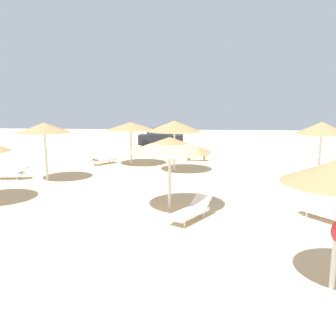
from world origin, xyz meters
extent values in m
plane|color=beige|center=(0.00, 0.00, 0.00)|extent=(80.00, 80.00, 0.00)
cylinder|color=silver|center=(0.24, 0.99, 1.15)|extent=(0.12, 0.12, 2.29)
cone|color=#9E7A4C|center=(0.24, 0.99, 2.47)|extent=(3.07, 3.07, 0.55)
cylinder|color=silver|center=(-6.53, 5.38, 1.29)|extent=(0.12, 0.12, 2.58)
cone|color=#9E7A4C|center=(-6.53, 5.38, 2.73)|extent=(2.67, 2.67, 0.50)
cylinder|color=silver|center=(-3.05, 10.26, 1.18)|extent=(0.12, 0.12, 2.37)
cone|color=#9E7A4C|center=(-3.05, 10.26, 2.51)|extent=(3.13, 3.13, 0.49)
cylinder|color=silver|center=(7.77, 7.37, 1.22)|extent=(0.12, 0.12, 2.44)
cone|color=#9E7A4C|center=(7.77, 7.37, 2.66)|extent=(2.75, 2.75, 0.65)
cylinder|color=silver|center=(-0.11, 8.29, 1.22)|extent=(0.12, 0.12, 2.44)
cone|color=#9E7A4C|center=(-0.11, 8.29, 2.65)|extent=(3.14, 3.14, 0.62)
cylinder|color=silver|center=(4.24, -4.39, 1.22)|extent=(0.12, 0.12, 2.44)
cube|color=white|center=(1.01, -0.29, 0.28)|extent=(1.44, 1.78, 0.12)
cube|color=white|center=(1.43, 0.39, 0.52)|extent=(0.79, 0.74, 0.42)
cylinder|color=silver|center=(1.14, 0.34, 0.11)|extent=(0.06, 0.06, 0.22)
cylinder|color=silver|center=(1.51, 0.11, 0.11)|extent=(0.06, 0.06, 0.22)
cylinder|color=silver|center=(0.51, -0.68, 0.11)|extent=(0.06, 0.06, 0.22)
cylinder|color=silver|center=(0.88, -0.92, 0.11)|extent=(0.06, 0.06, 0.22)
cube|color=white|center=(-8.77, 5.41, 0.28)|extent=(1.77, 0.85, 0.12)
cube|color=white|center=(-7.98, 5.51, 0.46)|extent=(0.61, 0.70, 0.31)
cylinder|color=silver|center=(-8.20, 5.71, 0.11)|extent=(0.06, 0.06, 0.22)
cylinder|color=silver|center=(-8.14, 5.27, 0.11)|extent=(0.06, 0.06, 0.22)
cube|color=white|center=(-4.90, 10.33, 0.28)|extent=(1.57, 1.72, 0.12)
cube|color=white|center=(-5.40, 9.71, 0.46)|extent=(0.83, 0.81, 0.32)
cylinder|color=silver|center=(-5.11, 9.72, 0.11)|extent=(0.06, 0.06, 0.22)
cylinder|color=silver|center=(-5.45, 10.00, 0.11)|extent=(0.06, 0.06, 0.22)
cylinder|color=silver|center=(-4.35, 10.66, 0.11)|extent=(0.06, 0.06, 0.22)
cylinder|color=silver|center=(-4.69, 10.93, 0.11)|extent=(0.06, 0.06, 0.22)
cube|color=white|center=(7.62, 5.72, 0.28)|extent=(1.09, 1.81, 0.12)
cylinder|color=silver|center=(7.58, 5.08, 0.11)|extent=(0.06, 0.06, 0.22)
cylinder|color=silver|center=(7.67, 6.35, 0.11)|extent=(0.06, 0.06, 0.22)
cylinder|color=silver|center=(7.24, 6.23, 0.11)|extent=(0.06, 0.06, 0.22)
cube|color=white|center=(5.68, 0.11, 0.28)|extent=(1.54, 1.74, 0.12)
cube|color=white|center=(5.19, 0.74, 0.46)|extent=(0.83, 0.81, 0.31)
cylinder|color=silver|center=(5.14, 0.45, 0.11)|extent=(0.06, 0.06, 0.22)
cylinder|color=silver|center=(5.49, 0.72, 0.11)|extent=(0.06, 0.06, 0.22)
cube|color=brown|center=(1.15, 12.19, 0.45)|extent=(1.54, 0.61, 0.08)
cube|color=brown|center=(0.60, 12.27, 0.21)|extent=(0.17, 0.37, 0.41)
cube|color=brown|center=(1.69, 12.12, 0.21)|extent=(0.17, 0.37, 0.41)
cube|color=black|center=(-2.13, 19.64, 0.67)|extent=(4.02, 1.76, 0.90)
cube|color=#262D38|center=(-2.33, 19.64, 1.42)|extent=(2.02, 1.59, 0.60)
cylinder|color=black|center=(-0.80, 20.54, 0.32)|extent=(0.64, 0.23, 0.64)
cylinder|color=black|center=(-0.77, 18.78, 0.32)|extent=(0.64, 0.23, 0.64)
cylinder|color=black|center=(-3.50, 20.50, 0.32)|extent=(0.64, 0.23, 0.64)
cylinder|color=black|center=(-3.47, 18.74, 0.32)|extent=(0.64, 0.23, 0.64)
camera|label=1|loc=(1.32, -11.58, 3.97)|focal=36.93mm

